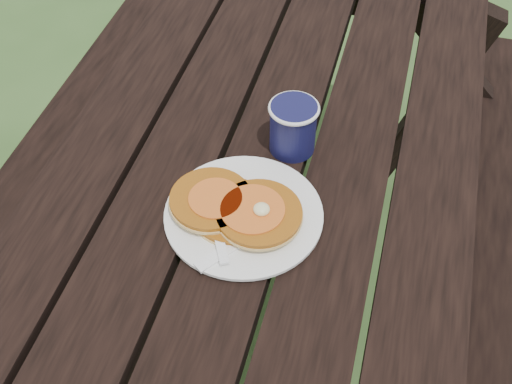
% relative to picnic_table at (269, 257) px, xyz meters
% --- Properties ---
extents(ground, '(60.00, 60.00, 0.00)m').
position_rel_picnic_table_xyz_m(ground, '(0.00, 0.00, -0.37)').
color(ground, '#2F4C20').
rests_on(ground, ground).
extents(picnic_table, '(1.36, 1.80, 0.75)m').
position_rel_picnic_table_xyz_m(picnic_table, '(0.00, 0.00, 0.00)').
color(picnic_table, black).
rests_on(picnic_table, ground).
extents(plate, '(0.29, 0.29, 0.01)m').
position_rel_picnic_table_xyz_m(plate, '(0.00, -0.20, 0.39)').
color(plate, white).
rests_on(plate, picnic_table).
extents(pancake_stack, '(0.22, 0.15, 0.04)m').
position_rel_picnic_table_xyz_m(pancake_stack, '(-0.01, -0.20, 0.41)').
color(pancake_stack, '#A75C12').
rests_on(pancake_stack, plate).
extents(knife, '(0.12, 0.16, 0.00)m').
position_rel_picnic_table_xyz_m(knife, '(0.02, -0.25, 0.39)').
color(knife, white).
rests_on(knife, plate).
extents(fork, '(0.10, 0.16, 0.01)m').
position_rel_picnic_table_xyz_m(fork, '(-0.02, -0.26, 0.40)').
color(fork, white).
rests_on(fork, plate).
extents(coffee_cup, '(0.09, 0.09, 0.10)m').
position_rel_picnic_table_xyz_m(coffee_cup, '(0.04, -0.02, 0.44)').
color(coffee_cup, '#12123C').
rests_on(coffee_cup, picnic_table).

